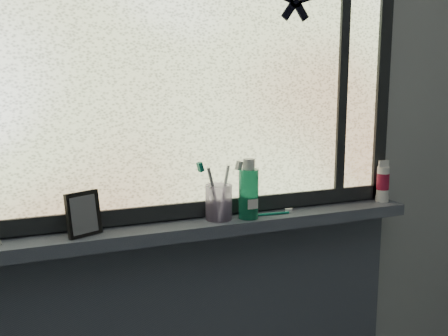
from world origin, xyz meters
TOP-DOWN VIEW (x-y plane):
  - wall_back at (0.00, 1.30)m, footprint 3.00×0.01m
  - windowsill at (0.00, 1.23)m, footprint 1.62×0.14m
  - window_pane at (0.00, 1.28)m, footprint 1.50×0.01m
  - frame_bottom at (0.00, 1.28)m, footprint 1.60×0.03m
  - frame_right at (0.78, 1.28)m, footprint 0.05×0.03m
  - frame_mullion at (0.60, 1.28)m, footprint 0.03×0.03m
  - starfish_sticker at (0.40, 1.27)m, footprint 0.15×0.02m
  - vanity_mirror at (-0.31, 1.22)m, footprint 0.12×0.09m
  - toothbrush_cup at (0.11, 1.23)m, footprint 0.10×0.10m
  - toothbrush_lying at (0.28, 1.21)m, footprint 0.19×0.04m
  - mouthwash_bottle at (0.21, 1.21)m, footprint 0.08×0.08m
  - cream_tube at (0.77, 1.23)m, footprint 0.05×0.05m

SIDE VIEW (x-z plane):
  - windowsill at x=0.00m, z-range 0.98..1.02m
  - toothbrush_lying at x=0.28m, z-range 1.02..1.03m
  - frame_bottom at x=0.00m, z-range 1.02..1.07m
  - toothbrush_cup at x=0.11m, z-range 1.02..1.13m
  - vanity_mirror at x=-0.31m, z-range 1.02..1.15m
  - cream_tube at x=0.77m, z-range 1.05..1.16m
  - mouthwash_bottle at x=0.21m, z-range 1.04..1.20m
  - wall_back at x=0.00m, z-range 0.00..2.50m
  - frame_right at x=0.78m, z-range 0.98..2.08m
  - window_pane at x=0.00m, z-range 1.03..2.03m
  - frame_mullion at x=0.60m, z-range 1.03..2.03m
  - starfish_sticker at x=0.40m, z-range 1.65..1.79m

